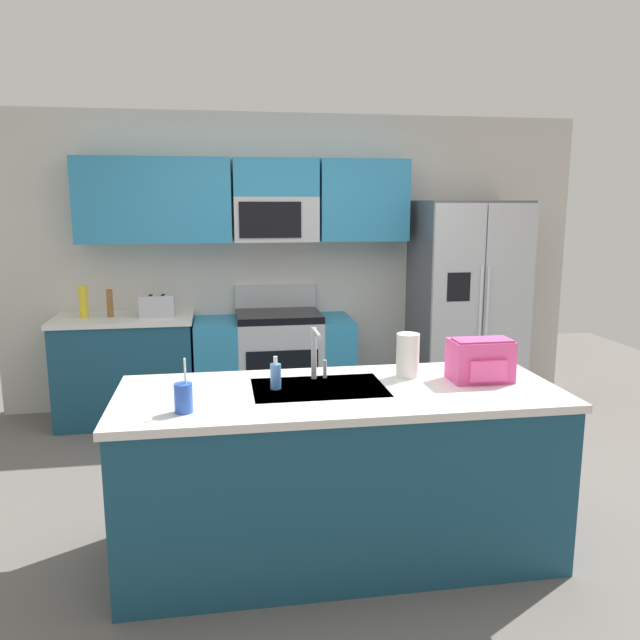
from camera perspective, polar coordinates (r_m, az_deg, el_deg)
name	(u,v)px	position (r m, az deg, el deg)	size (l,w,h in m)	color
ground_plane	(341,504)	(4.04, 1.91, -16.41)	(9.00, 9.00, 0.00)	#66605B
kitchen_wall_unit	(281,243)	(5.65, -3.53, 6.96)	(5.20, 0.43, 2.60)	beige
back_counter	(127,369)	(5.56, -17.17, -4.24)	(1.14, 0.63, 0.90)	navy
range_oven	(275,363)	(5.53, -4.15, -3.96)	(1.36, 0.61, 1.10)	#B7BABF
refrigerator	(466,306)	(5.76, 13.14, 1.29)	(0.90, 0.76, 1.85)	#4C4F54
island_counter	(339,471)	(3.37, 1.76, -13.60)	(2.25, 0.88, 0.90)	navy
toaster	(157,306)	(5.37, -14.57, 1.25)	(0.28, 0.16, 0.18)	#B7BABF
pepper_mill	(110,303)	(5.46, -18.56, 1.45)	(0.05, 0.05, 0.23)	brown
bottle_yellow	(83,302)	(5.49, -20.72, 1.57)	(0.07, 0.07, 0.27)	yellow
sink_faucet	(316,349)	(3.33, -0.39, -2.68)	(0.09, 0.21, 0.28)	#B7BABF
drink_cup_blue	(183,398)	(2.92, -12.30, -6.91)	(0.08, 0.08, 0.26)	blue
soap_dispenser	(276,376)	(3.21, -4.05, -5.08)	(0.06, 0.06, 0.17)	#4C8CD8
paper_towel_roll	(408,355)	(3.44, 7.98, -3.20)	(0.12, 0.12, 0.24)	white
backpack	(481,359)	(3.44, 14.39, -3.47)	(0.32, 0.22, 0.23)	#EA4C93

